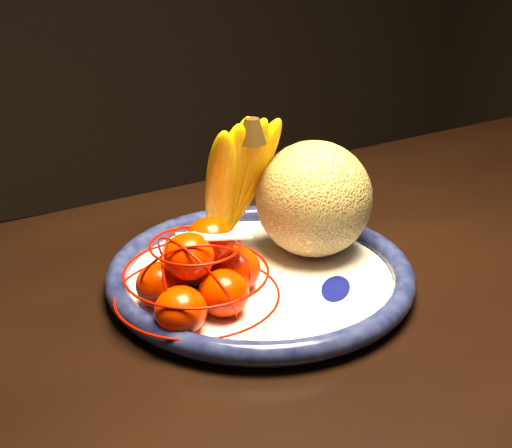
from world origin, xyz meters
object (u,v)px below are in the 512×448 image
banana_bunch (234,177)px  mandarin_bag (199,275)px  dining_table (463,345)px  fruit_bowl (260,275)px  cantaloupe (314,199)px

banana_bunch → mandarin_bag: bearing=-144.0°
dining_table → banana_bunch: banana_bunch is taller
fruit_bowl → banana_bunch: bearing=87.5°
cantaloupe → banana_bunch: bearing=149.0°
cantaloupe → mandarin_bag: bearing=-164.1°
cantaloupe → banana_bunch: banana_bunch is taller
cantaloupe → banana_bunch: 0.09m
dining_table → fruit_bowl: size_ratio=4.54×
cantaloupe → mandarin_bag: cantaloupe is taller
banana_bunch → fruit_bowl: bearing=-104.2°
dining_table → mandarin_bag: bearing=159.8°
fruit_bowl → banana_bunch: size_ratio=1.87×
cantaloupe → banana_bunch: (-0.08, 0.05, 0.02)m
fruit_bowl → cantaloupe: (0.08, 0.02, 0.07)m
fruit_bowl → cantaloupe: size_ratio=2.53×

